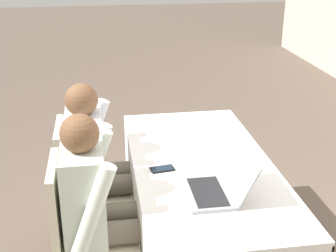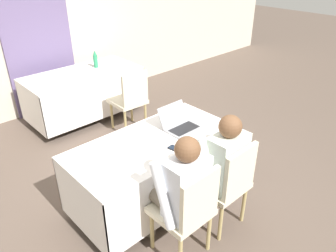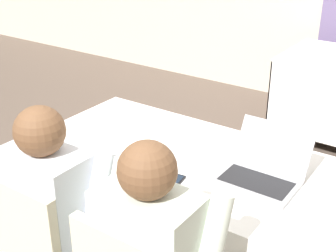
% 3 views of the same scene
% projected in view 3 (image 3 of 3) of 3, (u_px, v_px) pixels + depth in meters
% --- Properties ---
extents(conference_table_near, '(1.70, 0.82, 0.74)m').
position_uv_depth(conference_table_near, '(191.00, 188.00, 2.37)').
color(conference_table_near, white).
rests_on(conference_table_near, ground_plane).
extents(laptop, '(0.35, 0.34, 0.22)m').
position_uv_depth(laptop, '(261.00, 172.00, 2.08)').
color(laptop, '#99999E').
rests_on(laptop, conference_table_near).
extents(cell_phone, '(0.09, 0.14, 0.01)m').
position_uv_depth(cell_phone, '(172.00, 182.00, 2.08)').
color(cell_phone, black).
rests_on(cell_phone, conference_table_near).
extents(paper_beside_laptop, '(0.23, 0.31, 0.00)m').
position_uv_depth(paper_beside_laptop, '(135.00, 136.00, 2.51)').
color(paper_beside_laptop, white).
rests_on(paper_beside_laptop, conference_table_near).
extents(person_checkered_shirt, '(0.50, 0.52, 1.18)m').
position_uv_depth(person_checkered_shirt, '(65.00, 211.00, 2.00)').
color(person_checkered_shirt, '#665B4C').
rests_on(person_checkered_shirt, ground_plane).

